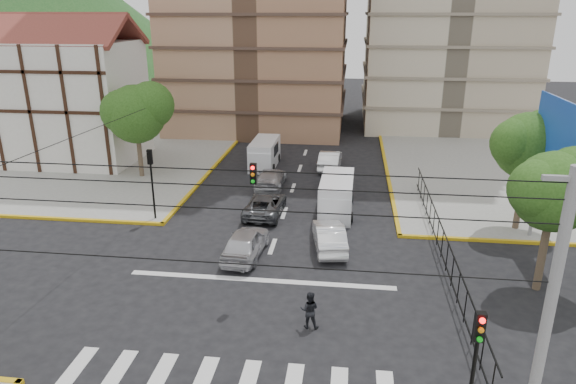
% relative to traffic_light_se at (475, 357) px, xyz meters
% --- Properties ---
extents(ground, '(160.00, 160.00, 0.00)m').
position_rel_traffic_light_se_xyz_m(ground, '(-7.80, 7.80, -3.11)').
color(ground, black).
rests_on(ground, ground).
extents(sidewalk_nw, '(26.00, 26.00, 0.15)m').
position_rel_traffic_light_se_xyz_m(sidewalk_nw, '(-27.80, 27.80, -3.04)').
color(sidewalk_nw, gray).
rests_on(sidewalk_nw, ground).
extents(sidewalk_ne, '(26.00, 26.00, 0.15)m').
position_rel_traffic_light_se_xyz_m(sidewalk_ne, '(12.20, 27.80, -3.04)').
color(sidewalk_ne, gray).
rests_on(sidewalk_ne, ground).
extents(crosswalk_stripes, '(12.00, 2.40, 0.01)m').
position_rel_traffic_light_se_xyz_m(crosswalk_stripes, '(-7.80, 1.80, -3.11)').
color(crosswalk_stripes, silver).
rests_on(crosswalk_stripes, ground).
extents(stop_line, '(13.00, 0.40, 0.01)m').
position_rel_traffic_light_se_xyz_m(stop_line, '(-7.80, 9.00, -3.11)').
color(stop_line, silver).
rests_on(stop_line, ground).
extents(tudor_building, '(10.80, 8.05, 12.23)m').
position_rel_traffic_light_se_xyz_m(tudor_building, '(-26.80, 27.80, 2.14)').
color(tudor_building, silver).
rests_on(tudor_building, ground).
extents(distant_hill, '(70.00, 70.00, 28.00)m').
position_rel_traffic_light_se_xyz_m(distant_hill, '(-62.80, 77.80, 10.89)').
color(distant_hill, '#194C1C').
rests_on(distant_hill, ground).
extents(park_fence, '(0.10, 22.50, 1.66)m').
position_rel_traffic_light_se_xyz_m(park_fence, '(1.20, 12.30, -3.11)').
color(park_fence, black).
rests_on(park_fence, ground).
extents(billboard, '(0.36, 6.20, 8.10)m').
position_rel_traffic_light_se_xyz_m(billboard, '(6.65, 13.80, 2.89)').
color(billboard, slate).
rests_on(billboard, ground).
extents(tree_park_a, '(4.41, 3.60, 6.83)m').
position_rel_traffic_light_se_xyz_m(tree_park_a, '(5.28, 9.81, 1.90)').
color(tree_park_a, '#473828').
rests_on(tree_park_a, ground).
extents(tree_park_c, '(4.65, 3.80, 7.25)m').
position_rel_traffic_light_se_xyz_m(tree_park_c, '(6.29, 16.81, 2.22)').
color(tree_park_c, '#473828').
rests_on(tree_park_c, ground).
extents(tree_tudor, '(5.39, 4.40, 7.43)m').
position_rel_traffic_light_se_xyz_m(tree_tudor, '(-19.70, 23.81, 2.11)').
color(tree_tudor, '#473828').
rests_on(tree_tudor, ground).
extents(traffic_light_se, '(0.28, 0.22, 4.40)m').
position_rel_traffic_light_se_xyz_m(traffic_light_se, '(0.00, 0.00, 0.00)').
color(traffic_light_se, black).
rests_on(traffic_light_se, ground).
extents(traffic_light_nw, '(0.28, 0.22, 4.40)m').
position_rel_traffic_light_se_xyz_m(traffic_light_nw, '(-15.60, 15.60, 0.00)').
color(traffic_light_nw, black).
rests_on(traffic_light_nw, ground).
extents(traffic_light_hanging, '(18.00, 9.12, 0.92)m').
position_rel_traffic_light_se_xyz_m(traffic_light_hanging, '(-7.80, 5.76, 2.79)').
color(traffic_light_hanging, black).
rests_on(traffic_light_hanging, ground).
extents(utility_pole_se, '(1.40, 0.28, 9.00)m').
position_rel_traffic_light_se_xyz_m(utility_pole_se, '(1.20, -1.20, 1.65)').
color(utility_pole_se, slate).
rests_on(utility_pole_se, ground).
extents(van_right_lane, '(2.16, 5.18, 2.31)m').
position_rel_traffic_light_se_xyz_m(van_right_lane, '(-4.48, 18.10, -1.99)').
color(van_right_lane, silver).
rests_on(van_right_lane, ground).
extents(van_left_lane, '(2.09, 4.95, 2.22)m').
position_rel_traffic_light_se_xyz_m(van_left_lane, '(-10.79, 27.81, -2.03)').
color(van_left_lane, silver).
rests_on(van_left_lane, ground).
extents(car_silver_front_left, '(2.13, 4.64, 1.54)m').
position_rel_traffic_light_se_xyz_m(car_silver_front_left, '(-9.03, 11.49, -2.34)').
color(car_silver_front_left, '#BCBCC1').
rests_on(car_silver_front_left, ground).
extents(car_white_front_right, '(2.22, 4.61, 1.46)m').
position_rel_traffic_light_se_xyz_m(car_white_front_right, '(-4.68, 12.96, -2.38)').
color(car_white_front_right, white).
rests_on(car_white_front_right, ground).
extents(car_grey_mid_left, '(2.37, 4.88, 1.34)m').
position_rel_traffic_light_se_xyz_m(car_grey_mid_left, '(-8.99, 17.46, -2.44)').
color(car_grey_mid_left, '#525459').
rests_on(car_grey_mid_left, ground).
extents(car_silver_rear_left, '(1.98, 4.81, 1.39)m').
position_rel_traffic_light_se_xyz_m(car_silver_rear_left, '(-9.46, 22.76, -2.42)').
color(car_silver_rear_left, '#B0B0B5').
rests_on(car_silver_rear_left, ground).
extents(car_darkgrey_mid_right, '(1.54, 3.70, 1.25)m').
position_rel_traffic_light_se_xyz_m(car_darkgrey_mid_right, '(-4.99, 23.23, -2.49)').
color(car_darkgrey_mid_right, '#29292C').
rests_on(car_darkgrey_mid_right, ground).
extents(car_white_rear_right, '(1.84, 4.75, 1.54)m').
position_rel_traffic_light_se_xyz_m(car_white_rear_right, '(-5.33, 27.91, -2.34)').
color(car_white_rear_right, white).
rests_on(car_white_rear_right, ground).
extents(pedestrian_crosswalk, '(0.80, 0.64, 1.62)m').
position_rel_traffic_light_se_xyz_m(pedestrian_crosswalk, '(-5.14, 5.42, -2.30)').
color(pedestrian_crosswalk, black).
rests_on(pedestrian_crosswalk, ground).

